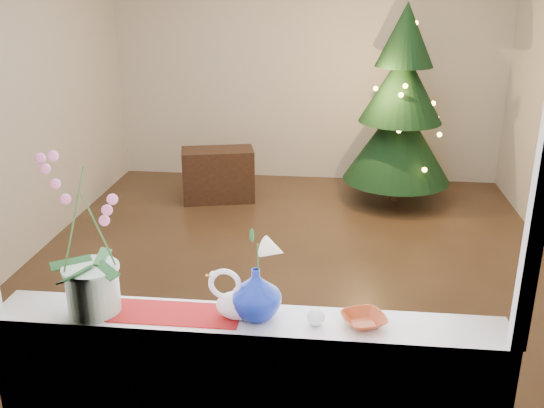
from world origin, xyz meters
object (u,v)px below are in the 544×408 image
Objects in this scene: orchid_pot at (87,236)px; paperweight at (316,317)px; xmas_tree at (401,106)px; amber_dish at (364,321)px; side_table at (218,175)px; swan at (237,295)px; blue_vase at (256,290)px.

paperweight is at bearing -0.38° from orchid_pot.
amber_dish is at bearing -97.05° from xmas_tree.
side_table is (-0.25, 3.95, -0.99)m from orchid_pot.
blue_vase reaches higher than swan.
paperweight reaches higher than side_table.
orchid_pot is 0.74m from blue_vase.
amber_dish is (1.15, 0.02, -0.34)m from orchid_pot.
swan is 4.27m from xmas_tree.
amber_dish is 4.17m from xmas_tree.
blue_vase reaches higher than amber_dish.
orchid_pot is 1.20m from amber_dish.
amber_dish reaches higher than side_table.
blue_vase is 4.23m from xmas_tree.
swan is 0.54m from amber_dish.
swan is (0.62, 0.02, -0.25)m from orchid_pot.
paperweight is (0.96, -0.01, -0.32)m from orchid_pot.
side_table is at bearing 93.56° from orchid_pot.
xmas_tree is at bearing 100.19° from swan.
xmas_tree is at bearing 76.81° from blue_vase.
paperweight is (0.26, -0.04, -0.09)m from blue_vase.
side_table is (-0.95, 3.92, -0.76)m from blue_vase.
xmas_tree reaches higher than orchid_pot.
xmas_tree reaches higher than amber_dish.
paperweight is 0.50× the size of amber_dish.
xmas_tree reaches higher than swan.
side_table is at bearing -174.04° from xmas_tree.
blue_vase is 0.34× the size of side_table.
orchid_pot is at bearing -179.25° from amber_dish.
paperweight is at bearing -86.85° from side_table.
side_table is (-1.20, 3.96, -0.67)m from paperweight.
swan reaches higher than side_table.
xmas_tree reaches higher than paperweight.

